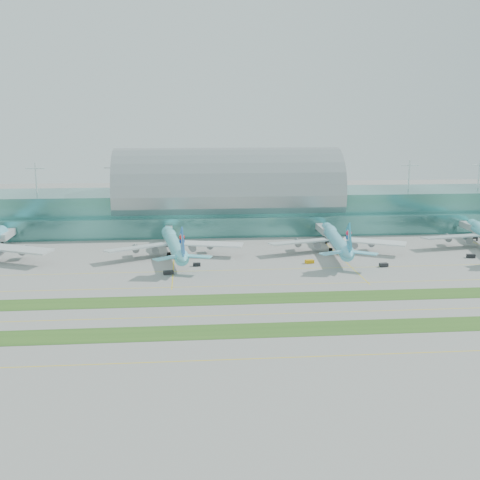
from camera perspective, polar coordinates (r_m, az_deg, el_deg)
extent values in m
plane|color=gray|center=(201.49, 1.39, -5.76)|extent=(700.00, 700.00, 0.00)
cube|color=#3D7A75|center=(325.46, -1.17, 2.92)|extent=(340.00, 42.00, 20.00)
cube|color=#3D7A75|center=(302.74, -0.86, 1.26)|extent=(340.00, 8.00, 10.00)
ellipsoid|color=#9EA5A8|center=(324.03, -1.18, 4.66)|extent=(340.00, 46.20, 16.17)
cylinder|color=white|center=(323.10, -1.19, 6.07)|extent=(0.80, 0.80, 16.00)
cube|color=#B2B7B7|center=(302.98, -21.11, 0.55)|extent=(3.50, 22.00, 3.00)
cylinder|color=black|center=(294.26, -21.58, -0.50)|extent=(1.00, 1.00, 4.00)
cube|color=#B2B7B7|center=(291.20, -6.79, 0.85)|extent=(3.50, 22.00, 3.00)
cylinder|color=black|center=(282.12, -6.83, -0.24)|extent=(1.00, 1.00, 4.00)
cube|color=#B2B7B7|center=(298.41, 7.76, 1.09)|extent=(3.50, 22.00, 3.00)
cylinder|color=black|center=(289.56, 8.17, 0.04)|extent=(1.00, 1.00, 4.00)
cube|color=#B2B7B7|center=(323.35, 20.84, 1.26)|extent=(3.50, 22.00, 3.00)
cylinder|color=black|center=(315.19, 21.57, 0.29)|extent=(1.00, 1.00, 4.00)
cube|color=#2D591E|center=(175.22, 2.43, -8.53)|extent=(420.00, 12.00, 0.08)
cube|color=#2D591E|center=(203.37, 1.33, -5.58)|extent=(420.00, 12.00, 0.08)
cube|color=yellow|center=(156.85, 3.40, -11.10)|extent=(420.00, 0.35, 0.01)
cube|color=yellow|center=(188.30, 1.87, -7.05)|extent=(420.00, 0.35, 0.01)
cube|color=yellow|center=(218.59, 0.86, -4.32)|extent=(420.00, 0.35, 0.01)
cube|color=yellow|center=(239.68, 0.32, -2.85)|extent=(420.00, 0.35, 0.01)
cone|color=#64C3DC|center=(306.01, -21.49, 0.80)|extent=(6.83, 5.65, 6.51)
cube|color=silver|center=(265.50, -20.34, -0.81)|extent=(31.81, 20.75, 1.28)
cylinder|color=gray|center=(272.74, -20.87, -1.00)|extent=(3.93, 5.99, 3.57)
cylinder|color=#67D7E3|center=(262.00, -6.28, -0.39)|extent=(12.81, 56.36, 5.61)
ellipsoid|color=#67D7E3|center=(276.98, -6.65, 0.60)|extent=(7.49, 17.60, 4.00)
cone|color=#67D7E3|center=(291.45, -6.94, 0.86)|extent=(6.15, 5.21, 5.61)
cone|color=#67D7E3|center=(231.10, -5.42, -1.78)|extent=(6.34, 8.76, 5.33)
cube|color=silver|center=(259.14, -9.81, -0.72)|extent=(27.00, 19.27, 1.11)
cylinder|color=gray|center=(264.51, -8.97, -0.85)|extent=(3.69, 5.33, 3.08)
cube|color=silver|center=(262.52, -2.70, -0.39)|extent=(27.99, 13.43, 1.11)
cylinder|color=gray|center=(267.00, -3.74, -0.61)|extent=(3.69, 5.33, 3.08)
cube|color=blue|center=(231.56, -5.50, -0.30)|extent=(2.07, 11.87, 13.05)
cylinder|color=silver|center=(232.16, -5.53, 0.07)|extent=(1.37, 4.41, 4.34)
cylinder|color=black|center=(283.61, -6.74, -0.31)|extent=(1.63, 1.63, 2.71)
cylinder|color=black|center=(259.15, -6.77, -1.49)|extent=(1.63, 1.63, 2.71)
cylinder|color=black|center=(259.72, -5.57, -1.43)|extent=(1.63, 1.63, 2.71)
cylinder|color=#68CCE6|center=(271.47, 9.08, -0.01)|extent=(10.49, 57.46, 5.72)
ellipsoid|color=#68CCE6|center=(286.65, 8.58, 0.96)|extent=(6.87, 17.78, 4.07)
cone|color=#68CCE6|center=(301.30, 8.15, 1.21)|extent=(6.09, 5.07, 5.72)
cone|color=#68CCE6|center=(240.21, 10.32, -1.36)|extent=(6.11, 8.73, 5.43)
cube|color=white|center=(267.55, 5.63, -0.17)|extent=(28.49, 14.81, 1.13)
cylinder|color=gray|center=(273.25, 6.38, -0.35)|extent=(3.55, 5.32, 3.14)
cube|color=white|center=(272.97, 12.58, -0.16)|extent=(27.83, 18.68, 1.13)
cylinder|color=gray|center=(277.24, 11.50, -0.34)|extent=(3.55, 5.32, 3.14)
cube|color=#2A96BE|center=(240.72, 10.29, 0.09)|extent=(1.57, 12.13, 13.30)
cylinder|color=white|center=(241.34, 10.26, 0.45)|extent=(1.20, 4.48, 4.43)
cylinder|color=black|center=(293.33, 8.38, 0.06)|extent=(1.66, 1.66, 2.77)
cylinder|color=black|center=(268.39, 8.59, -1.06)|extent=(1.66, 1.66, 2.77)
cylinder|color=black|center=(269.29, 9.76, -1.06)|extent=(1.66, 1.66, 2.77)
ellipsoid|color=#69D6E7|center=(314.43, 21.70, 1.24)|extent=(9.00, 18.40, 4.14)
cone|color=#69D6E7|center=(328.99, 21.02, 1.45)|extent=(6.64, 5.77, 5.81)
cube|color=silver|center=(293.44, 19.38, 0.30)|extent=(28.89, 11.92, 1.14)
cylinder|color=gray|center=(299.60, 19.94, 0.10)|extent=(4.17, 5.69, 3.18)
cylinder|color=black|center=(321.00, 21.36, 0.40)|extent=(1.69, 1.69, 2.81)
cube|color=black|center=(234.57, -6.80, -3.09)|extent=(4.21, 2.62, 1.45)
cube|color=black|center=(245.91, -4.12, -2.33)|extent=(3.12, 1.58, 1.38)
cube|color=orange|center=(251.57, 6.61, -2.04)|extent=(3.89, 2.40, 1.43)
cube|color=black|center=(251.29, 13.47, -2.31)|extent=(3.67, 2.63, 1.48)
cube|color=black|center=(277.75, 21.05, -1.42)|extent=(3.82, 2.24, 1.58)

